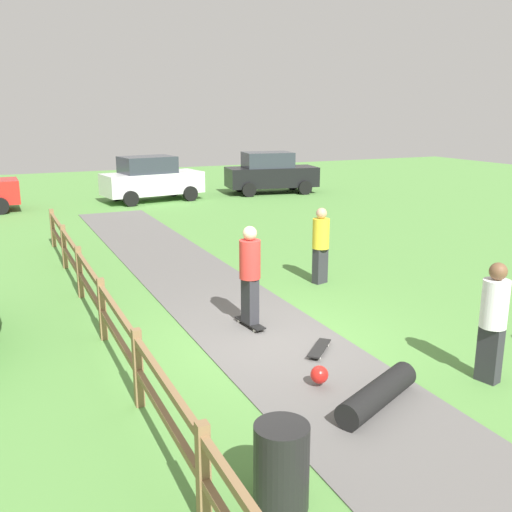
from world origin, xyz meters
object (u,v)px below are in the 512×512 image
skater_fallen (373,393)px  skateboard_loose (319,348)px  parked_car_black (271,173)px  bystander_yellow (321,242)px  skater_riding (250,271)px  parked_car_white (151,179)px  trash_bin (281,466)px  bystander_white (493,317)px

skater_fallen → skateboard_loose: size_ratio=2.27×
skateboard_loose → parked_car_black: 18.63m
skateboard_loose → bystander_yellow: size_ratio=0.41×
skater_riding → parked_car_black: bearing=62.7°
skater_riding → parked_car_white: parked_car_white is taller
parked_car_white → skateboard_loose: bearing=-95.8°
trash_bin → bystander_yellow: size_ratio=0.52×
skater_fallen → skateboard_loose: skater_fallen is taller
trash_bin → skater_fallen: trash_bin is taller
bystander_white → parked_car_black: bearing=73.2°
bystander_yellow → parked_car_black: 14.65m
bystander_yellow → parked_car_black: parked_car_black is taller
trash_bin → bystander_white: size_ratio=0.50×
parked_car_black → parked_car_white: 5.72m
skater_riding → skateboard_loose: 1.90m
trash_bin → parked_car_black: (9.75, 20.16, 0.51)m
trash_bin → parked_car_white: (4.03, 20.14, 0.51)m
skateboard_loose → trash_bin: bearing=-126.4°
skateboard_loose → parked_car_black: size_ratio=0.16×
skater_riding → parked_car_white: size_ratio=0.43×
bystander_white → bystander_yellow: 5.34m
bystander_white → parked_car_white: 18.93m
skater_riding → bystander_yellow: (2.61, 1.91, -0.11)m
bystander_yellow → parked_car_black: (5.40, 13.62, -0.00)m
bystander_white → parked_car_black: (5.72, 18.95, -0.04)m
trash_bin → skater_riding: size_ratio=0.48×
skateboard_loose → bystander_white: size_ratio=0.39×
parked_car_white → skater_fallen: bearing=-96.0°
skater_fallen → bystander_yellow: 5.78m
skater_fallen → parked_car_black: bearing=67.8°
skater_riding → bystander_white: 4.12m
bystander_white → trash_bin: bearing=-163.2°
parked_car_white → bystander_yellow: bearing=-88.7°
bystander_white → parked_car_white: size_ratio=0.41×
skater_riding → skater_fallen: (0.31, -3.34, -0.87)m
bystander_white → parked_car_white: bearing=90.0°
bystander_white → parked_car_white: (-0.00, 18.93, -0.04)m
bystander_white → bystander_yellow: (0.31, 5.33, -0.04)m
skater_fallen → bystander_white: bystander_white is taller
trash_bin → skater_fallen: 2.43m
skater_fallen → bystander_white: bearing=-2.3°
skater_riding → bystander_yellow: size_ratio=1.07×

